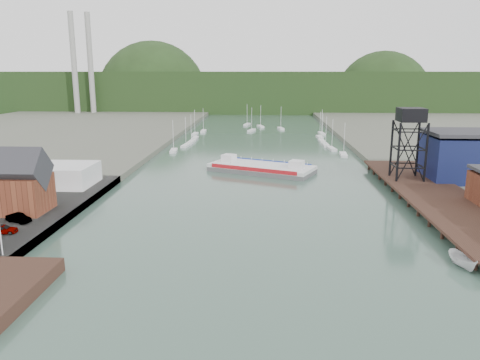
# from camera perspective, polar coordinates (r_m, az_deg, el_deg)

# --- Properties ---
(ground) EXTENTS (600.00, 600.00, 0.00)m
(ground) POSITION_cam_1_polar(r_m,az_deg,el_deg) (54.65, 0.05, -15.31)
(ground) COLOR #304C41
(ground) RESTS_ON ground
(east_pier) EXTENTS (14.00, 70.00, 2.45)m
(east_pier) POSITION_cam_1_polar(r_m,az_deg,el_deg) (102.10, 22.67, -1.60)
(east_pier) COLOR black
(east_pier) RESTS_ON ground
(harbor_building) EXTENTS (12.20, 8.20, 8.90)m
(harbor_building) POSITION_cam_1_polar(r_m,az_deg,el_deg) (91.97, -26.02, -0.77)
(harbor_building) COLOR #562618
(harbor_building) RESTS_ON west_quay
(white_shed) EXTENTS (18.00, 12.00, 4.50)m
(white_shed) POSITION_cam_1_polar(r_m,az_deg,el_deg) (110.70, -21.91, 0.59)
(white_shed) COLOR silver
(white_shed) RESTS_ON west_quay
(lift_tower) EXTENTS (6.50, 6.50, 16.00)m
(lift_tower) POSITION_cam_1_polar(r_m,az_deg,el_deg) (111.37, 20.11, 6.97)
(lift_tower) COLOR black
(lift_tower) RESTS_ON east_pier
(blue_shed) EXTENTS (20.50, 14.50, 11.30)m
(blue_shed) POSITION_cam_1_polar(r_m,az_deg,el_deg) (119.52, 26.40, 2.60)
(blue_shed) COLOR #0C1735
(blue_shed) RESTS_ON east_land
(marina_sailboats) EXTENTS (57.71, 92.65, 0.90)m
(marina_sailboats) POSITION_cam_1_polar(r_m,az_deg,el_deg) (188.24, 2.24, 5.24)
(marina_sailboats) COLOR silver
(marina_sailboats) RESTS_ON ground
(smokestacks) EXTENTS (11.20, 8.20, 60.00)m
(smokestacks) POSITION_cam_1_polar(r_m,az_deg,el_deg) (300.77, -18.67, 13.18)
(smokestacks) COLOR #979793
(smokestacks) RESTS_ON ground
(distant_hills) EXTENTS (500.00, 120.00, 80.00)m
(distant_hills) POSITION_cam_1_polar(r_m,az_deg,el_deg) (349.77, 1.95, 10.52)
(distant_hills) COLOR #1D3015
(distant_hills) RESTS_ON ground
(chain_ferry) EXTENTS (29.31, 21.04, 3.92)m
(chain_ferry) POSITION_cam_1_polar(r_m,az_deg,el_deg) (123.92, 2.64, 1.49)
(chain_ferry) COLOR #555558
(chain_ferry) RESTS_ON ground
(motorboat) EXTENTS (3.21, 5.81, 2.12)m
(motorboat) POSITION_cam_1_polar(r_m,az_deg,el_deg) (70.72, 25.54, -8.90)
(motorboat) COLOR silver
(motorboat) RESTS_ON ground
(car_west_a) EXTENTS (4.44, 2.05, 1.47)m
(car_west_a) POSITION_cam_1_polar(r_m,az_deg,el_deg) (81.09, -26.94, -5.35)
(car_west_a) COLOR #999999
(car_west_a) RESTS_ON west_quay
(car_west_b) EXTENTS (4.82, 3.27, 1.50)m
(car_west_b) POSITION_cam_1_polar(r_m,az_deg,el_deg) (85.81, -25.38, -4.21)
(car_west_b) COLOR #999999
(car_west_b) RESTS_ON west_quay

